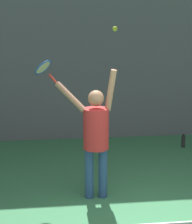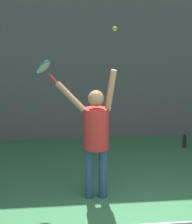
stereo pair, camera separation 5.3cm
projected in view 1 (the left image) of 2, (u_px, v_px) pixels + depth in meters
The scene contains 5 objects.
back_wall at pixel (105, 29), 8.99m from camera, with size 18.00×0.10×5.00m.
tennis_player at pixel (96, 132), 6.07m from camera, with size 0.92×0.56×2.00m.
tennis_racket at pixel (44, 68), 6.21m from camera, with size 0.41×0.39×0.37m.
tennis_ball at pixel (115, 29), 5.71m from camera, with size 0.07×0.07×0.07m.
water_bottle at pixel (183, 141), 8.75m from camera, with size 0.09×0.09×0.29m.
Camera 1 is at (-1.31, -4.37, 2.69)m, focal length 65.00 mm.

